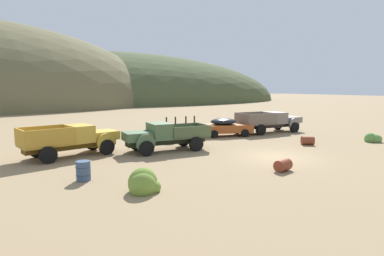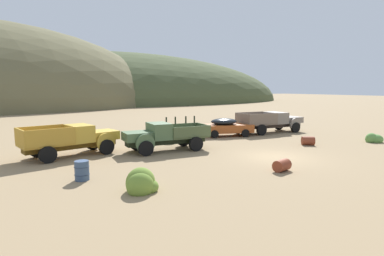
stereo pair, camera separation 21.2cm
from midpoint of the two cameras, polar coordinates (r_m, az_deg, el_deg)
ground_plane at (r=19.93m, az=14.70°, el=-5.05°), size 300.00×300.00×0.00m
hill_far_right at (r=93.25m, az=-13.98°, el=4.54°), size 109.06×53.59×28.15m
truck_faded_yellow at (r=20.81m, az=-20.28°, el=-1.92°), size 6.04×3.29×1.91m
truck_weathered_green at (r=20.87m, az=-5.95°, el=-1.53°), size 5.75×2.46×2.16m
car_oxide_orange at (r=27.52m, az=6.26°, el=0.24°), size 4.93×2.96×1.57m
truck_primer_gray at (r=30.75m, az=14.32°, el=1.18°), size 6.58×2.73×1.91m
oil_drum_tipped at (r=24.63m, az=19.97°, el=-2.16°), size 1.07×1.01×0.64m
oil_drum_foreground at (r=15.23m, az=-19.45°, el=-7.32°), size 0.68×0.68×0.90m
oil_drum_spare at (r=16.62m, az=15.79°, el=-6.50°), size 1.00×0.80×0.59m
bush_near_barrel at (r=23.93m, az=-4.18°, el=-2.26°), size 1.10×0.97×0.78m
bush_back_edge at (r=28.17m, az=29.73°, el=-1.73°), size 1.27×1.10×0.91m
bush_between_trucks at (r=13.07m, az=-9.19°, el=-10.06°), size 1.34×1.27×1.26m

